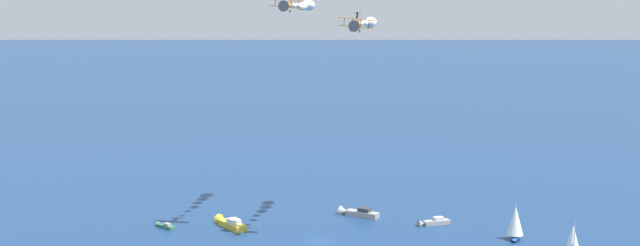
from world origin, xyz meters
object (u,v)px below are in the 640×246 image
(wingwalker_lead, at_px, (357,14))
(biplane_lead, at_px, (356,25))
(motorboat_trailing, at_px, (432,222))
(motorboat_outer_ring_a, at_px, (229,223))
(biplane_wingman, at_px, (287,5))
(motorboat_inshore, at_px, (357,213))
(motorboat_mid_cluster, at_px, (164,226))
(sailboat_far_port, at_px, (515,223))

(wingwalker_lead, bearing_deg, biplane_lead, -48.28)
(motorboat_trailing, relative_size, wingwalker_lead, 5.11)
(motorboat_outer_ring_a, bearing_deg, wingwalker_lead, 120.50)
(motorboat_outer_ring_a, relative_size, biplane_wingman, 1.61)
(motorboat_trailing, bearing_deg, motorboat_inshore, -59.12)
(motorboat_mid_cluster, xyz_separation_m, motorboat_outer_ring_a, (-12.37, 7.63, 0.38))
(motorboat_mid_cluster, distance_m, wingwalker_lead, 64.97)
(wingwalker_lead, bearing_deg, sailboat_far_port, 151.04)
(motorboat_trailing, relative_size, biplane_lead, 1.20)
(motorboat_inshore, relative_size, motorboat_trailing, 1.27)
(motorboat_trailing, relative_size, motorboat_outer_ring_a, 0.75)
(motorboat_outer_ring_a, height_order, biplane_lead, biplane_lead)
(biplane_lead, bearing_deg, motorboat_trailing, -175.30)
(motorboat_mid_cluster, relative_size, wingwalker_lead, 3.72)
(motorboat_inshore, bearing_deg, biplane_wingman, 9.76)
(motorboat_mid_cluster, bearing_deg, motorboat_outer_ring_a, 148.31)
(biplane_wingman, bearing_deg, wingwalker_lead, 118.72)
(wingwalker_lead, bearing_deg, motorboat_inshore, -127.63)
(sailboat_far_port, xyz_separation_m, biplane_lead, (30.20, -16.79, 42.05))
(motorboat_trailing, distance_m, biplane_wingman, 59.41)
(motorboat_outer_ring_a, height_order, wingwalker_lead, wingwalker_lead)
(sailboat_far_port, height_order, motorboat_inshore, sailboat_far_port)
(motorboat_trailing, xyz_separation_m, wingwalker_lead, (23.37, 2.08, 47.35))
(biplane_lead, relative_size, biplane_wingman, 1.00)
(motorboat_trailing, bearing_deg, biplane_wingman, -21.33)
(motorboat_outer_ring_a, distance_m, biplane_lead, 54.49)
(motorboat_inshore, bearing_deg, motorboat_outer_ring_a, -16.36)
(motorboat_mid_cluster, distance_m, biplane_lead, 63.28)
(sailboat_far_port, bearing_deg, motorboat_inshore, -64.92)
(motorboat_mid_cluster, bearing_deg, sailboat_far_port, 138.78)
(motorboat_outer_ring_a, bearing_deg, motorboat_inshore, 163.64)
(motorboat_inshore, xyz_separation_m, biplane_lead, (14.00, 17.83, 45.03))
(sailboat_far_port, distance_m, biplane_lead, 54.42)
(sailboat_far_port, height_order, motorboat_trailing, sailboat_far_port)
(motorboat_mid_cluster, bearing_deg, motorboat_trailing, 147.94)
(motorboat_outer_ring_a, bearing_deg, sailboat_far_port, 136.59)
(motorboat_inshore, height_order, motorboat_outer_ring_a, motorboat_outer_ring_a)
(wingwalker_lead, height_order, biplane_wingman, biplane_wingman)
(motorboat_outer_ring_a, bearing_deg, motorboat_trailing, 147.83)
(motorboat_inshore, distance_m, motorboat_outer_ring_a, 30.81)
(motorboat_inshore, height_order, motorboat_mid_cluster, motorboat_inshore)
(sailboat_far_port, height_order, biplane_lead, biplane_lead)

